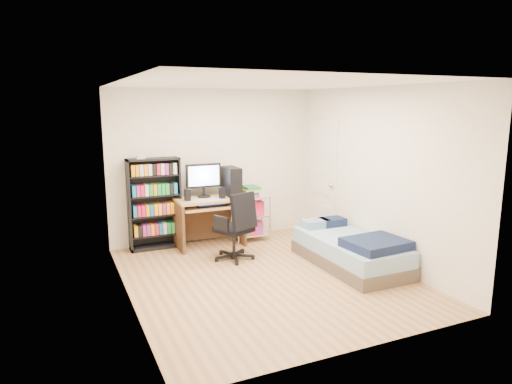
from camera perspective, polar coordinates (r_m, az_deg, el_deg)
name	(u,v)px	position (r m, az deg, el deg)	size (l,w,h in m)	color
room	(266,184)	(5.80, 1.26, 0.99)	(3.58, 4.08, 2.58)	#AB8155
media_shelf	(155,203)	(7.29, -12.57, -1.32)	(0.81, 0.27, 1.50)	black
computer_desk	(215,201)	(7.36, -5.21, -1.17)	(1.05, 0.61, 1.32)	tan
office_chair	(236,238)	(6.71, -2.52, -5.79)	(0.79, 0.79, 1.01)	black
wire_cart	(251,205)	(7.60, -0.68, -1.60)	(0.60, 0.45, 0.93)	white
bed	(351,250)	(6.61, 11.79, -7.16)	(0.90, 1.80, 0.51)	brown
door	(323,179)	(7.83, 8.44, 1.61)	(0.12, 0.80, 2.00)	silver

